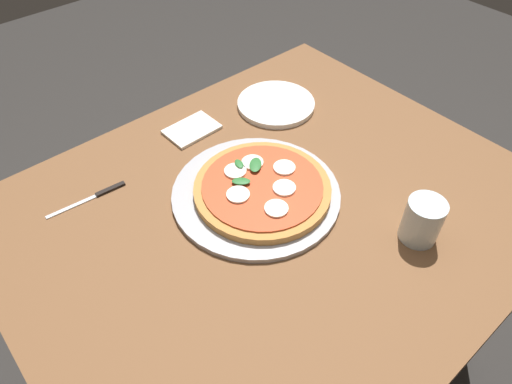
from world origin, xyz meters
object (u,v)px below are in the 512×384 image
at_px(plate_white, 276,104).
at_px(knife, 97,195).
at_px(dining_table, 273,239).
at_px(glass_cup, 422,221).
at_px(napkin, 192,129).
at_px(pizza, 262,188).
at_px(serving_tray, 256,193).

height_order(plate_white, knife, plate_white).
relative_size(dining_table, knife, 6.21).
distance_m(plate_white, glass_cup, 0.53).
bearing_deg(napkin, knife, -169.78).
bearing_deg(pizza, knife, 139.37).
bearing_deg(knife, glass_cup, -50.27).
height_order(dining_table, pizza, pizza).
xyz_separation_m(napkin, glass_cup, (0.15, -0.58, 0.04)).
relative_size(plate_white, napkin, 1.60).
bearing_deg(knife, napkin, 10.22).
distance_m(knife, glass_cup, 0.69).
bearing_deg(dining_table, napkin, 87.12).
distance_m(pizza, glass_cup, 0.33).
height_order(dining_table, knife, knife).
relative_size(dining_table, napkin, 8.54).
bearing_deg(knife, dining_table, -45.06).
xyz_separation_m(serving_tray, knife, (-0.27, 0.23, -0.00)).
bearing_deg(serving_tray, napkin, 84.71).
height_order(pizza, knife, pizza).
distance_m(plate_white, napkin, 0.24).
bearing_deg(serving_tray, pizza, -46.50).
bearing_deg(plate_white, dining_table, -133.06).
bearing_deg(pizza, plate_white, 42.27).
bearing_deg(serving_tray, glass_cup, -60.27).
height_order(dining_table, napkin, napkin).
bearing_deg(glass_cup, napkin, 104.09).
bearing_deg(serving_tray, dining_table, -79.30).
height_order(pizza, glass_cup, glass_cup).
height_order(serving_tray, knife, serving_tray).
xyz_separation_m(dining_table, knife, (-0.28, 0.28, 0.12)).
height_order(plate_white, glass_cup, glass_cup).
height_order(plate_white, napkin, plate_white).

